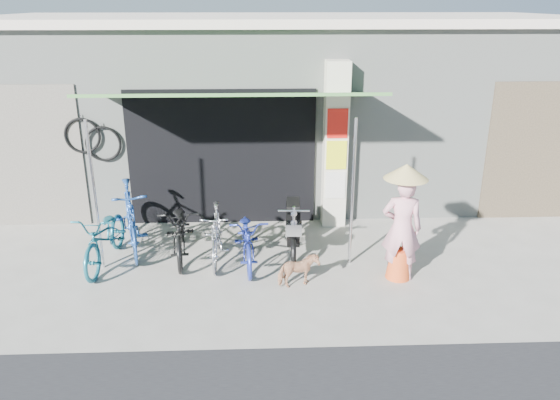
{
  "coord_description": "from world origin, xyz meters",
  "views": [
    {
      "loc": [
        -0.52,
        -7.06,
        3.97
      ],
      "look_at": [
        -0.2,
        1.0,
        1.0
      ],
      "focal_mm": 35.0,
      "sensor_mm": 36.0,
      "label": 1
    }
  ],
  "objects_px": {
    "bike_blue": "(130,218)",
    "nun": "(402,224)",
    "bike_teal": "(105,237)",
    "bike_black": "(181,230)",
    "bike_silver": "(216,235)",
    "moped": "(293,226)",
    "bike_navy": "(248,238)",
    "street_dog": "(298,271)"
  },
  "relations": [
    {
      "from": "bike_blue",
      "to": "bike_black",
      "type": "height_order",
      "value": "bike_blue"
    },
    {
      "from": "bike_blue",
      "to": "bike_navy",
      "type": "relative_size",
      "value": 1.15
    },
    {
      "from": "bike_teal",
      "to": "bike_black",
      "type": "xyz_separation_m",
      "value": [
        1.15,
        0.23,
        0.01
      ]
    },
    {
      "from": "bike_black",
      "to": "bike_silver",
      "type": "bearing_deg",
      "value": -25.23
    },
    {
      "from": "bike_silver",
      "to": "bike_blue",
      "type": "bearing_deg",
      "value": 160.97
    },
    {
      "from": "bike_silver",
      "to": "nun",
      "type": "distance_m",
      "value": 2.9
    },
    {
      "from": "street_dog",
      "to": "nun",
      "type": "distance_m",
      "value": 1.67
    },
    {
      "from": "bike_silver",
      "to": "bike_black",
      "type": "bearing_deg",
      "value": 160.82
    },
    {
      "from": "moped",
      "to": "street_dog",
      "type": "bearing_deg",
      "value": -87.01
    },
    {
      "from": "bike_blue",
      "to": "bike_black",
      "type": "bearing_deg",
      "value": -34.8
    },
    {
      "from": "bike_navy",
      "to": "street_dog",
      "type": "height_order",
      "value": "bike_navy"
    },
    {
      "from": "bike_silver",
      "to": "moped",
      "type": "xyz_separation_m",
      "value": [
        1.25,
        0.36,
        -0.02
      ]
    },
    {
      "from": "bike_blue",
      "to": "bike_black",
      "type": "distance_m",
      "value": 0.92
    },
    {
      "from": "bike_teal",
      "to": "bike_silver",
      "type": "height_order",
      "value": "bike_teal"
    },
    {
      "from": "bike_navy",
      "to": "moped",
      "type": "height_order",
      "value": "moped"
    },
    {
      "from": "moped",
      "to": "nun",
      "type": "xyz_separation_m",
      "value": [
        1.53,
        -1.03,
        0.45
      ]
    },
    {
      "from": "bike_black",
      "to": "bike_silver",
      "type": "xyz_separation_m",
      "value": [
        0.58,
        -0.2,
        -0.02
      ]
    },
    {
      "from": "bike_silver",
      "to": "bike_navy",
      "type": "bearing_deg",
      "value": -10.91
    },
    {
      "from": "street_dog",
      "to": "bike_teal",
      "type": "bearing_deg",
      "value": 55.59
    },
    {
      "from": "bike_blue",
      "to": "street_dog",
      "type": "height_order",
      "value": "bike_blue"
    },
    {
      "from": "bike_black",
      "to": "bike_navy",
      "type": "xyz_separation_m",
      "value": [
        1.09,
        -0.3,
        -0.04
      ]
    },
    {
      "from": "bike_silver",
      "to": "bike_navy",
      "type": "xyz_separation_m",
      "value": [
        0.5,
        -0.1,
        -0.02
      ]
    },
    {
      "from": "bike_teal",
      "to": "moped",
      "type": "height_order",
      "value": "moped"
    },
    {
      "from": "bike_blue",
      "to": "moped",
      "type": "xyz_separation_m",
      "value": [
        2.7,
        -0.13,
        -0.13
      ]
    },
    {
      "from": "nun",
      "to": "bike_navy",
      "type": "bearing_deg",
      "value": -4.0
    },
    {
      "from": "bike_blue",
      "to": "nun",
      "type": "relative_size",
      "value": 1.06
    },
    {
      "from": "bike_teal",
      "to": "bike_silver",
      "type": "distance_m",
      "value": 1.73
    },
    {
      "from": "bike_black",
      "to": "nun",
      "type": "xyz_separation_m",
      "value": [
        3.37,
        -0.87,
        0.42
      ]
    },
    {
      "from": "bike_black",
      "to": "nun",
      "type": "height_order",
      "value": "nun"
    },
    {
      "from": "moped",
      "to": "bike_black",
      "type": "bearing_deg",
      "value": -171.97
    },
    {
      "from": "bike_teal",
      "to": "bike_blue",
      "type": "height_order",
      "value": "bike_blue"
    },
    {
      "from": "bike_teal",
      "to": "bike_blue",
      "type": "relative_size",
      "value": 0.93
    },
    {
      "from": "moped",
      "to": "bike_blue",
      "type": "bearing_deg",
      "value": -179.75
    },
    {
      "from": "moped",
      "to": "nun",
      "type": "relative_size",
      "value": 0.95
    },
    {
      "from": "bike_blue",
      "to": "bike_silver",
      "type": "height_order",
      "value": "bike_blue"
    },
    {
      "from": "bike_blue",
      "to": "moped",
      "type": "bearing_deg",
      "value": -18.94
    },
    {
      "from": "bike_navy",
      "to": "moped",
      "type": "relative_size",
      "value": 0.97
    },
    {
      "from": "bike_blue",
      "to": "street_dog",
      "type": "xyz_separation_m",
      "value": [
        2.7,
        -1.38,
        -0.32
      ]
    },
    {
      "from": "bike_blue",
      "to": "bike_teal",
      "type": "bearing_deg",
      "value": -134.51
    },
    {
      "from": "bike_blue",
      "to": "street_dog",
      "type": "bearing_deg",
      "value": -43.26
    },
    {
      "from": "bike_black",
      "to": "bike_blue",
      "type": "bearing_deg",
      "value": 155.04
    },
    {
      "from": "bike_black",
      "to": "street_dog",
      "type": "bearing_deg",
      "value": -37.03
    }
  ]
}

